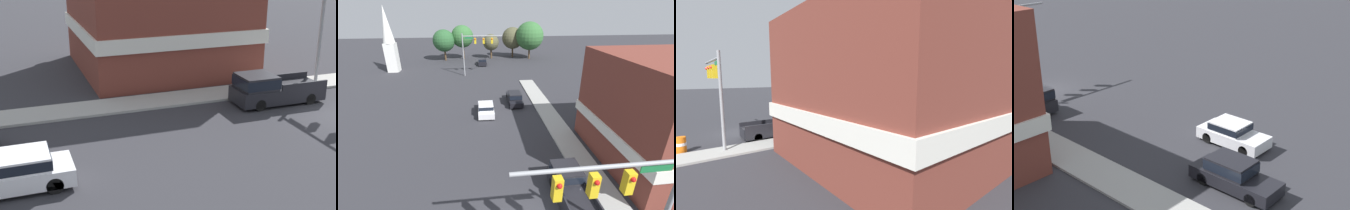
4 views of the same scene
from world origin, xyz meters
The scene contains 15 objects.
ground_plane centered at (0.00, 0.00, 0.00)m, with size 200.00×200.00×0.00m, color #2D2D33.
sidewalk_curb centered at (5.70, 0.00, 0.07)m, with size 2.40×60.00×0.14m.
near_signal_assembly centered at (3.07, -2.18, 5.18)m, with size 7.26×0.49×7.05m.
far_signal_assembly centered at (-3.05, 34.67, 5.87)m, with size 7.51×0.49×7.95m.
car_lead centered at (-1.99, 16.86, 0.75)m, with size 1.90×4.34×1.44m.
car_oncoming centered at (2.04, 19.88, 0.83)m, with size 1.78×4.77×1.61m.
car_distant centered at (-1.86, 43.85, 0.75)m, with size 1.88×4.81×1.43m.
pickup_truck_parked centered at (3.28, 2.64, 0.90)m, with size 2.05×5.27×1.82m.
construction_barrel centered at (3.90, -4.62, 0.58)m, with size 0.65×0.65×1.14m.
corner_brick_building centered at (13.24, 6.20, 4.32)m, with size 11.98×11.39×8.91m.
church_steeple centered at (-20.22, 39.80, 6.70)m, with size 2.29×2.29×12.80m.
backdrop_tree_left_far centered at (-10.98, 49.60, 4.85)m, with size 5.32×5.32×7.52m.
backdrop_tree_left_mid centered at (-6.51, 50.88, 5.65)m, with size 5.46×5.46×8.39m.
backdrop_tree_center centered at (0.64, 50.96, 4.09)m, with size 4.08×4.08×6.15m.
backdrop_tree_right_mid centered at (6.44, 52.06, 4.94)m, with size 5.55×5.55×7.72m.
Camera 3 is at (22.81, -4.72, 5.22)m, focal length 24.00 mm.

